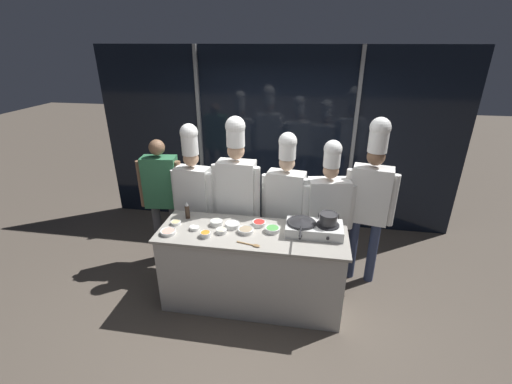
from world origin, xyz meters
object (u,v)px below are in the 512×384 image
(prep_bowl_bell_pepper, at_px, (259,223))
(prep_bowl_scallions, at_px, (272,229))
(portable_stove, at_px, (314,229))
(prep_bowl_ginger, at_px, (176,222))
(serving_spoon_slotted, at_px, (253,245))
(frying_pan, at_px, (302,221))
(chef_line, at_px, (286,197))
(prep_bowl_carrots, at_px, (205,234))
(chef_pastry, at_px, (328,206))
(person_guest, at_px, (162,190))
(stock_pot, at_px, (328,219))
(prep_bowl_garlic, at_px, (194,228))
(squeeze_bottle_soy, at_px, (187,211))
(chef_apprentice, at_px, (371,193))
(chef_sous, at_px, (237,187))
(prep_bowl_mushrooms, at_px, (246,230))
(prep_bowl_rice, at_px, (232,225))
(prep_bowl_shrimp, at_px, (168,232))
(prep_bowl_bean_sprouts, at_px, (217,222))
(chef_head, at_px, (193,190))
(prep_bowl_noodles, at_px, (221,231))

(prep_bowl_bell_pepper, bearing_deg, prep_bowl_scallions, -34.98)
(prep_bowl_bell_pepper, bearing_deg, portable_stove, -7.51)
(prep_bowl_ginger, height_order, serving_spoon_slotted, prep_bowl_ginger)
(prep_bowl_bell_pepper, xyz_separation_m, prep_bowl_ginger, (-0.90, -0.12, -0.01))
(frying_pan, bearing_deg, chef_line, 111.83)
(prep_bowl_carrots, distance_m, chef_pastry, 1.44)
(frying_pan, height_order, person_guest, person_guest)
(prep_bowl_ginger, distance_m, person_guest, 0.75)
(stock_pot, height_order, prep_bowl_garlic, stock_pot)
(prep_bowl_carrots, xyz_separation_m, chef_pastry, (1.24, 0.72, 0.06))
(stock_pot, distance_m, prep_bowl_bell_pepper, 0.74)
(squeeze_bottle_soy, distance_m, chef_apprentice, 2.07)
(prep_bowl_garlic, bearing_deg, chef_pastry, 23.38)
(stock_pot, relative_size, chef_apprentice, 0.10)
(chef_sous, bearing_deg, chef_pastry, -177.26)
(frying_pan, height_order, prep_bowl_mushrooms, frying_pan)
(prep_bowl_garlic, relative_size, prep_bowl_rice, 0.66)
(prep_bowl_shrimp, xyz_separation_m, chef_pastry, (1.64, 0.73, 0.07))
(portable_stove, bearing_deg, frying_pan, -177.79)
(chef_sous, bearing_deg, serving_spoon_slotted, 114.48)
(prep_bowl_bell_pepper, distance_m, prep_bowl_garlic, 0.69)
(chef_line, distance_m, chef_pastry, 0.49)
(portable_stove, distance_m, squeeze_bottle_soy, 1.41)
(prep_bowl_rice, bearing_deg, chef_sous, 96.20)
(squeeze_bottle_soy, bearing_deg, prep_bowl_garlic, -56.05)
(prep_bowl_rice, bearing_deg, prep_bowl_mushrooms, -26.22)
(prep_bowl_bean_sprouts, xyz_separation_m, chef_apprentice, (1.65, 0.54, 0.24))
(prep_bowl_bell_pepper, bearing_deg, chef_apprentice, 21.56)
(prep_bowl_rice, distance_m, chef_head, 0.78)
(prep_bowl_shrimp, distance_m, prep_bowl_scallions, 1.08)
(prep_bowl_shrimp, distance_m, serving_spoon_slotted, 0.91)
(frying_pan, distance_m, stock_pot, 0.27)
(prep_bowl_rice, relative_size, chef_pastry, 0.09)
(prep_bowl_rice, relative_size, prep_bowl_bean_sprouts, 1.17)
(stock_pot, height_order, prep_bowl_scallions, stock_pot)
(portable_stove, relative_size, prep_bowl_bean_sprouts, 4.29)
(frying_pan, relative_size, chef_line, 0.29)
(stock_pot, distance_m, prep_bowl_mushrooms, 0.86)
(prep_bowl_ginger, height_order, prep_bowl_bean_sprouts, prep_bowl_bean_sprouts)
(frying_pan, bearing_deg, stock_pot, 1.15)
(prep_bowl_mushrooms, bearing_deg, frying_pan, 8.46)
(prep_bowl_bell_pepper, distance_m, chef_line, 0.52)
(stock_pot, xyz_separation_m, prep_bowl_ginger, (-1.62, -0.05, -0.16))
(prep_bowl_noodles, height_order, prep_bowl_bell_pepper, same)
(prep_bowl_rice, bearing_deg, stock_pot, 0.61)
(prep_bowl_bean_sprouts, bearing_deg, chef_sous, 74.02)
(serving_spoon_slotted, xyz_separation_m, chef_head, (-0.87, 0.80, 0.19))
(prep_bowl_noodles, relative_size, chef_line, 0.06)
(prep_bowl_scallions, relative_size, prep_bowl_mushrooms, 0.95)
(frying_pan, xyz_separation_m, squeeze_bottle_soy, (-1.27, 0.12, -0.04))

